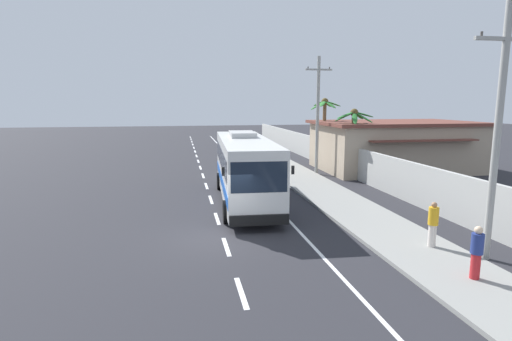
# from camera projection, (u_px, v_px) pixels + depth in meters

# --- Properties ---
(ground_plane) EXTENTS (160.00, 160.00, 0.00)m
(ground_plane) POSITION_uv_depth(u_px,v_px,m) (224.00, 239.00, 16.22)
(ground_plane) COLOR #28282D
(sidewalk_kerb) EXTENTS (3.20, 90.00, 0.14)m
(sidewalk_kerb) POSITION_uv_depth(u_px,v_px,m) (309.00, 183.00, 27.13)
(sidewalk_kerb) COLOR gray
(sidewalk_kerb) RESTS_ON ground
(lane_markings) EXTENTS (3.38, 71.00, 0.01)m
(lane_markings) POSITION_uv_depth(u_px,v_px,m) (229.00, 174.00, 30.86)
(lane_markings) COLOR white
(lane_markings) RESTS_ON ground
(boundary_wall) EXTENTS (0.24, 60.00, 2.21)m
(boundary_wall) POSITION_uv_depth(u_px,v_px,m) (340.00, 158.00, 31.53)
(boundary_wall) COLOR #B2B2AD
(boundary_wall) RESTS_ON ground
(coach_bus_foreground) EXTENTS (3.40, 11.43, 3.72)m
(coach_bus_foreground) POSITION_uv_depth(u_px,v_px,m) (245.00, 166.00, 22.02)
(coach_bus_foreground) COLOR silver
(coach_bus_foreground) RESTS_ON ground
(motorcycle_beside_bus) EXTENTS (0.56, 1.96, 1.62)m
(motorcycle_beside_bus) POSITION_uv_depth(u_px,v_px,m) (251.00, 162.00, 32.21)
(motorcycle_beside_bus) COLOR black
(motorcycle_beside_bus) RESTS_ON ground
(pedestrian_near_kerb) EXTENTS (0.36, 0.36, 1.67)m
(pedestrian_near_kerb) POSITION_uv_depth(u_px,v_px,m) (433.00, 223.00, 14.80)
(pedestrian_near_kerb) COLOR beige
(pedestrian_near_kerb) RESTS_ON sidewalk_kerb
(pedestrian_midwalk) EXTENTS (0.36, 0.36, 1.63)m
(pedestrian_midwalk) POSITION_uv_depth(u_px,v_px,m) (477.00, 251.00, 12.09)
(pedestrian_midwalk) COLOR red
(pedestrian_midwalk) RESTS_ON sidewalk_kerb
(utility_pole_nearest) EXTENTS (2.29, 0.24, 8.64)m
(utility_pole_nearest) POSITION_uv_depth(u_px,v_px,m) (498.00, 129.00, 13.38)
(utility_pole_nearest) COLOR #9E9E99
(utility_pole_nearest) RESTS_ON ground
(utility_pole_mid) EXTENTS (2.03, 0.24, 8.67)m
(utility_pole_mid) POSITION_uv_depth(u_px,v_px,m) (318.00, 114.00, 30.07)
(utility_pole_mid) COLOR #9E9E99
(utility_pole_mid) RESTS_ON ground
(palm_nearest) EXTENTS (2.62, 2.62, 5.71)m
(palm_nearest) POSITION_uv_depth(u_px,v_px,m) (325.00, 118.00, 33.07)
(palm_nearest) COLOR brown
(palm_nearest) RESTS_ON ground
(palm_second) EXTENTS (3.00, 2.85, 4.93)m
(palm_second) POSITION_uv_depth(u_px,v_px,m) (354.00, 128.00, 29.03)
(palm_second) COLOR brown
(palm_second) RESTS_ON ground
(roadside_building) EXTENTS (12.21, 8.62, 3.88)m
(roadside_building) POSITION_uv_depth(u_px,v_px,m) (393.00, 145.00, 32.56)
(roadside_building) COLOR tan
(roadside_building) RESTS_ON ground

